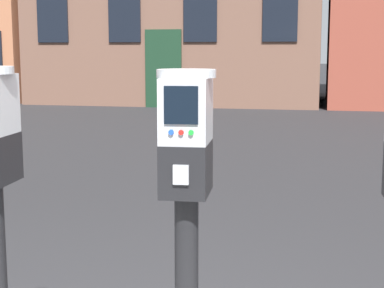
{
  "coord_description": "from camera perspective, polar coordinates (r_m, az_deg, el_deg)",
  "views": [
    {
      "loc": [
        0.74,
        -2.32,
        1.49
      ],
      "look_at": [
        0.26,
        -0.08,
        1.14
      ],
      "focal_mm": 56.74,
      "sensor_mm": 36.0,
      "label": 1
    }
  ],
  "objects": [
    {
      "name": "parking_meter_twin_adjacent",
      "position": [
        2.24,
        -0.53,
        -3.25
      ],
      "size": [
        0.23,
        0.26,
        1.29
      ],
      "rotation": [
        0.0,
        0.0,
        -1.51
      ],
      "color": "black",
      "rests_on": "sidewalk_slab"
    }
  ]
}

